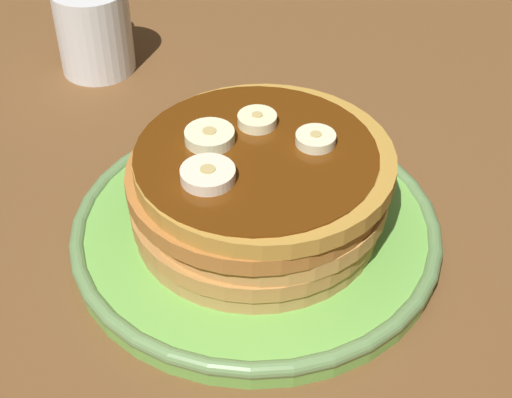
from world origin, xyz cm
name	(u,v)px	position (x,y,z in cm)	size (l,w,h in cm)	color
ground_plane	(256,254)	(0.00, 0.00, -1.50)	(140.00, 140.00, 3.00)	brown
plate	(256,229)	(0.00, 0.00, 1.05)	(26.78, 26.78, 1.94)	#72B74C
pancake_stack	(257,191)	(-0.16, -0.09, 4.87)	(18.62, 18.68, 6.47)	tan
banana_slice_0	(261,121)	(3.26, -0.25, 8.39)	(2.77, 2.77, 1.00)	#F1E9B3
banana_slice_1	(208,175)	(-2.98, 2.99, 8.41)	(3.57, 3.57, 1.05)	#F5E3C4
banana_slice_2	(316,140)	(1.11, -4.01, 8.37)	(2.76, 2.76, 0.96)	#EFEABC
banana_slice_3	(210,137)	(1.16, 3.18, 8.42)	(3.42, 3.42, 1.06)	#EEF0BA
coffee_mug	(95,27)	(24.39, 15.92, 4.21)	(10.16, 7.06, 8.17)	white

